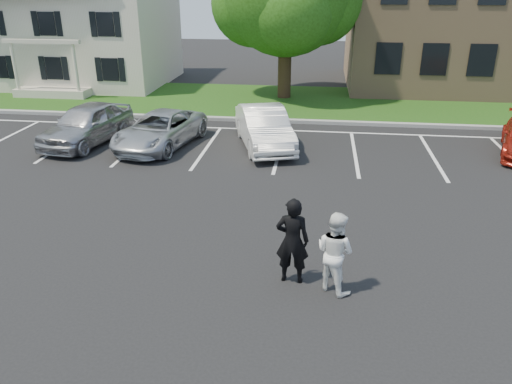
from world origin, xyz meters
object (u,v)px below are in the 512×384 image
car_silver_minivan (160,130)px  car_white_sedan (264,128)px  man_black_suit (292,241)px  house (81,18)px  man_white_shirt (335,252)px  car_silver_west (87,124)px

car_silver_minivan → car_white_sedan: car_white_sedan is taller
car_white_sedan → man_black_suit: bearing=-97.4°
house → man_white_shirt: 25.86m
car_silver_west → car_white_sedan: car_silver_west is taller
car_silver_minivan → car_silver_west: bearing=-169.0°
man_white_shirt → car_silver_west: size_ratio=0.38×
house → car_white_sedan: (12.37, -11.61, -3.07)m
car_silver_minivan → car_white_sedan: 3.99m
car_silver_minivan → man_black_suit: bearing=-45.8°
car_silver_west → car_silver_minivan: 2.93m
man_black_suit → car_silver_west: man_black_suit is taller
man_black_suit → car_silver_minivan: (-5.59, 8.70, -0.31)m
car_silver_west → car_silver_minivan: size_ratio=0.98×
car_white_sedan → car_silver_minivan: bearing=168.8°
car_silver_west → house: bearing=125.0°
man_black_suit → man_white_shirt: (0.88, -0.20, -0.08)m
car_silver_west → car_white_sedan: 6.91m
house → car_silver_minivan: house is taller
man_black_suit → car_silver_west: (-8.52, 8.73, -0.18)m
man_black_suit → car_white_sedan: (-1.62, 9.14, -0.20)m
car_silver_west → car_silver_minivan: (2.93, -0.03, -0.13)m
car_silver_west → car_white_sedan: size_ratio=0.99×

